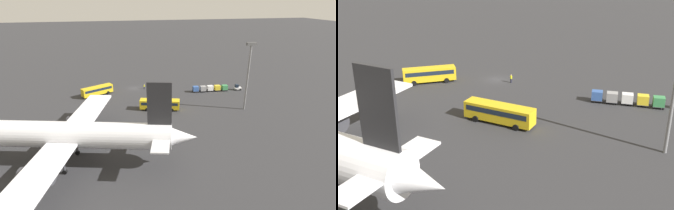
{
  "view_description": "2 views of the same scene",
  "coord_description": "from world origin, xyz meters",
  "views": [
    {
      "loc": [
        6.84,
        90.73,
        30.68
      ],
      "look_at": [
        -6.16,
        29.26,
        4.75
      ],
      "focal_mm": 28.0,
      "sensor_mm": 36.0,
      "label": 1
    },
    {
      "loc": [
        -19.49,
        80.28,
        27.64
      ],
      "look_at": [
        -7.46,
        25.2,
        4.91
      ],
      "focal_mm": 45.0,
      "sensor_mm": 36.0,
      "label": 2
    }
  ],
  "objects": [
    {
      "name": "cargo_cart_grey",
      "position": [
        -23.0,
        8.6,
        1.19
      ],
      "size": [
        2.05,
        1.74,
        2.06
      ],
      "rotation": [
        0.0,
        0.0,
        -0.03
      ],
      "color": "#38383D",
      "rests_on": "ground"
    },
    {
      "name": "shuttle_bus_far",
      "position": [
        -5.45,
        20.94,
        1.86
      ],
      "size": [
        11.84,
        5.59,
        3.08
      ],
      "rotation": [
        0.0,
        0.0,
        -0.26
      ],
      "color": "gold",
      "rests_on": "ground"
    },
    {
      "name": "shuttle_bus_near",
      "position": [
        12.89,
        4.51,
        1.84
      ],
      "size": [
        10.4,
        7.19,
        3.06
      ],
      "rotation": [
        0.0,
        0.0,
        0.49
      ],
      "color": "gold",
      "rests_on": "ground"
    },
    {
      "name": "ground_plane",
      "position": [
        0.0,
        0.0,
        0.0
      ],
      "size": [
        600.0,
        600.0,
        0.0
      ],
      "primitive_type": "plane",
      "color": "#2D2D30"
    },
    {
      "name": "cargo_cart_white",
      "position": [
        -25.61,
        8.65,
        1.19
      ],
      "size": [
        2.05,
        1.74,
        2.06
      ],
      "rotation": [
        0.0,
        0.0,
        -0.03
      ],
      "color": "#38383D",
      "rests_on": "ground"
    },
    {
      "name": "cargo_cart_blue",
      "position": [
        -20.4,
        8.34,
        1.19
      ],
      "size": [
        2.05,
        1.74,
        2.06
      ],
      "rotation": [
        0.0,
        0.0,
        -0.03
      ],
      "color": "#38383D",
      "rests_on": "ground"
    },
    {
      "name": "worker_person",
      "position": [
        -3.29,
        1.28,
        0.87
      ],
      "size": [
        0.38,
        0.38,
        1.74
      ],
      "color": "#1E1E2D",
      "rests_on": "ground"
    },
    {
      "name": "cargo_cart_green",
      "position": [
        -30.81,
        9.12,
        1.19
      ],
      "size": [
        2.05,
        1.74,
        2.06
      ],
      "rotation": [
        0.0,
        0.0,
        -0.03
      ],
      "color": "#38383D",
      "rests_on": "ground"
    },
    {
      "name": "cargo_cart_yellow",
      "position": [
        -28.21,
        8.82,
        1.19
      ],
      "size": [
        2.05,
        1.74,
        2.06
      ],
      "rotation": [
        0.0,
        0.0,
        -0.03
      ],
      "color": "#38383D",
      "rests_on": "ground"
    }
  ]
}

